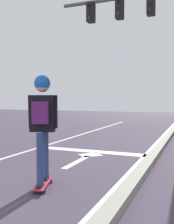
% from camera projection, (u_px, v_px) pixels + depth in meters
% --- Properties ---
extents(lane_line_center, '(0.12, 20.00, 0.01)m').
position_uv_depth(lane_line_center, '(41.00, 147.00, 8.31)').
color(lane_line_center, silver).
rests_on(lane_line_center, ground).
extents(lane_line_curbside, '(0.12, 20.00, 0.01)m').
position_uv_depth(lane_line_curbside, '(146.00, 155.00, 7.08)').
color(lane_line_curbside, silver).
rests_on(lane_line_curbside, ground).
extents(stop_bar, '(3.39, 0.40, 0.01)m').
position_uv_depth(stop_bar, '(91.00, 151.00, 7.63)').
color(stop_bar, silver).
rests_on(stop_bar, ground).
extents(lane_arrow_stem, '(0.16, 1.40, 0.01)m').
position_uv_depth(lane_arrow_stem, '(77.00, 162.00, 6.34)').
color(lane_arrow_stem, silver).
rests_on(lane_arrow_stem, ground).
extents(lane_arrow_head, '(0.71, 0.71, 0.01)m').
position_uv_depth(lane_arrow_head, '(90.00, 155.00, 7.13)').
color(lane_arrow_head, silver).
rests_on(lane_arrow_head, ground).
extents(curb_strip, '(0.24, 24.00, 0.14)m').
position_uv_depth(curb_strip, '(155.00, 153.00, 6.98)').
color(curb_strip, '#999D8D').
rests_on(curb_strip, ground).
extents(skateboard, '(0.42, 0.79, 0.09)m').
position_uv_depth(skateboard, '(43.00, 184.00, 4.49)').
color(skateboard, '#BD243F').
rests_on(skateboard, ground).
extents(skater, '(0.47, 0.64, 1.80)m').
position_uv_depth(skater, '(42.00, 114.00, 4.42)').
color(skater, navy).
rests_on(skater, skateboard).
extents(traffic_signal_mast, '(4.09, 0.34, 5.02)m').
position_uv_depth(traffic_signal_mast, '(145.00, 29.00, 8.37)').
color(traffic_signal_mast, '#53615A').
rests_on(traffic_signal_mast, ground).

